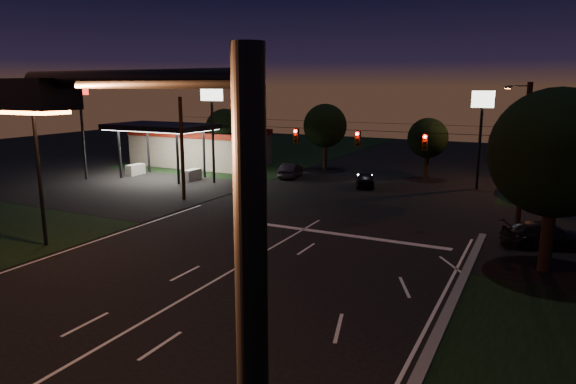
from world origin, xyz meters
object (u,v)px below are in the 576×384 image
Objects in this scene: car_oncoming_a at (365,179)px; tree_right_near at (556,154)px; utility_pole_right at (516,240)px; car_cross at (548,235)px; car_oncoming_b at (291,171)px.

tree_right_near is at bearing 112.17° from car_oncoming_a.
utility_pole_right reaches higher than car_oncoming_a.
tree_right_near is 1.79× the size of car_cross.
car_cross is (14.61, -12.40, 0.04)m from car_oncoming_a.
car_oncoming_a is 19.16m from car_cross.
car_oncoming_b is at bearing 40.72° from car_cross.
car_oncoming_b is at bearing 141.85° from tree_right_near.
car_oncoming_a is (-14.53, 16.47, -5.00)m from tree_right_near.
utility_pole_right is 1.92m from car_cross.
car_oncoming_b reaches higher than car_oncoming_a.
utility_pole_right is 2.28× the size of car_oncoming_a.
car_cross is at bearing 120.45° from car_oncoming_a.
utility_pole_right is at bearing 137.64° from car_oncoming_b.
utility_pole_right is 7.61m from tree_right_near.
tree_right_near is (1.53, -4.83, 5.68)m from utility_pole_right.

